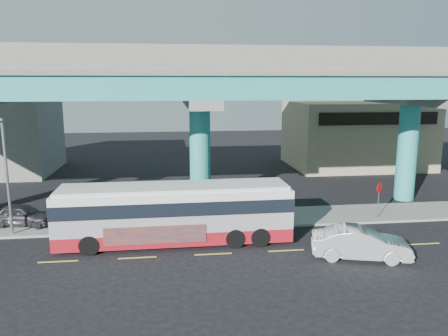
{
  "coord_description": "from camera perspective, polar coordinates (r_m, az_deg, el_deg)",
  "views": [
    {
      "loc": [
        -2.17,
        -22.21,
        9.01
      ],
      "look_at": [
        1.12,
        4.0,
        3.84
      ],
      "focal_mm": 35.0,
      "sensor_mm": 36.0,
      "label": 1
    }
  ],
  "objects": [
    {
      "name": "lane_markings",
      "position": [
        23.79,
        -1.42,
        -11.17
      ],
      "size": [
        58.0,
        0.12,
        0.01
      ],
      "color": "#D8C64C",
      "rests_on": "ground"
    },
    {
      "name": "parked_car",
      "position": [
        30.43,
        -24.83,
        -5.58
      ],
      "size": [
        3.22,
        4.61,
        1.35
      ],
      "primitive_type": "imported",
      "rotation": [
        0.0,
        0.0,
        1.36
      ],
      "color": "#302F34",
      "rests_on": "sidewalk"
    },
    {
      "name": "transit_bus",
      "position": [
        24.96,
        -6.39,
        -5.66
      ],
      "size": [
        13.19,
        2.94,
        3.38
      ],
      "rotation": [
        0.0,
        0.0,
        0.01
      ],
      "color": "maroon",
      "rests_on": "ground"
    },
    {
      "name": "building_beige",
      "position": [
        49.8,
        16.83,
        4.26
      ],
      "size": [
        14.0,
        10.23,
        7.0
      ],
      "color": "tan",
      "rests_on": "ground"
    },
    {
      "name": "viaduct",
      "position": [
        31.39,
        -3.26,
        11.3
      ],
      "size": [
        52.0,
        12.4,
        11.7
      ],
      "color": "teal",
      "rests_on": "ground"
    },
    {
      "name": "street_lamp",
      "position": [
        27.7,
        -27.0,
        0.86
      ],
      "size": [
        0.5,
        2.29,
        6.88
      ],
      "color": "gray",
      "rests_on": "sidewalk"
    },
    {
      "name": "sidewalk",
      "position": [
        29.2,
        -2.58,
        -6.75
      ],
      "size": [
        70.0,
        4.0,
        0.15
      ],
      "primitive_type": "cube",
      "color": "gray",
      "rests_on": "ground"
    },
    {
      "name": "stop_sign",
      "position": [
        30.54,
        19.59,
        -3.03
      ],
      "size": [
        0.61,
        0.47,
        2.45
      ],
      "rotation": [
        0.0,
        0.0,
        0.25
      ],
      "color": "gray",
      "rests_on": "sidewalk"
    },
    {
      "name": "sedan",
      "position": [
        24.06,
        17.42,
        -9.36
      ],
      "size": [
        4.29,
        5.87,
        1.64
      ],
      "primitive_type": "imported",
      "rotation": [
        0.0,
        0.0,
        1.3
      ],
      "color": "#A6A7AB",
      "rests_on": "ground"
    },
    {
      "name": "ground",
      "position": [
        24.07,
        -1.49,
        -10.91
      ],
      "size": [
        120.0,
        120.0,
        0.0
      ],
      "primitive_type": "plane",
      "color": "black",
      "rests_on": "ground"
    }
  ]
}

